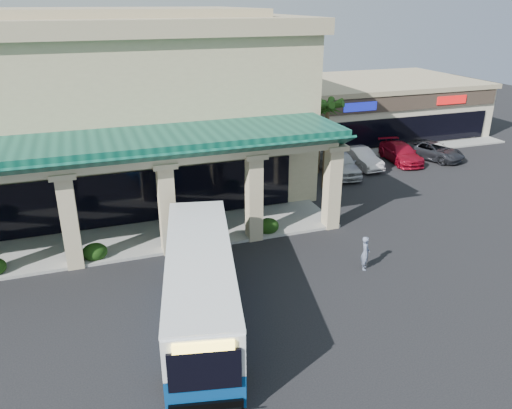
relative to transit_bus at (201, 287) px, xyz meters
name	(u,v)px	position (x,y,z in m)	size (l,w,h in m)	color
ground	(261,293)	(2.85, 1.00, -1.51)	(110.00, 110.00, 0.00)	black
main_building	(53,106)	(-5.15, 17.00, 4.16)	(30.80, 14.80, 11.35)	#C0B489
arcade	(57,200)	(-5.15, 7.80, 1.34)	(30.00, 6.20, 5.70)	#0B4235
strip_mall	(353,107)	(20.85, 25.00, 0.94)	(22.50, 12.50, 4.90)	beige
palm_0	(326,140)	(11.35, 12.00, 1.79)	(2.40, 2.40, 6.60)	#1D4311
palm_1	(319,134)	(12.35, 15.00, 1.39)	(2.40, 2.40, 5.80)	#1D4311
broadleaf_tree	(268,128)	(10.35, 20.00, 0.89)	(2.60, 2.60, 4.81)	black
transit_bus	(201,287)	(0.00, 0.00, 0.00)	(2.52, 10.84, 3.03)	navy
pedestrian	(365,253)	(8.20, 1.43, -0.68)	(0.61, 0.40, 1.66)	slate
car_silver	(339,163)	(13.70, 14.21, -0.65)	(2.05, 5.09, 1.74)	silver
car_white	(360,158)	(15.98, 15.16, -0.78)	(1.55, 4.45, 1.46)	silver
car_red	(401,153)	(19.68, 15.30, -0.80)	(2.01, 4.94, 1.43)	maroon
car_gray	(432,150)	(22.51, 15.13, -0.82)	(2.31, 5.00, 1.39)	#28292F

